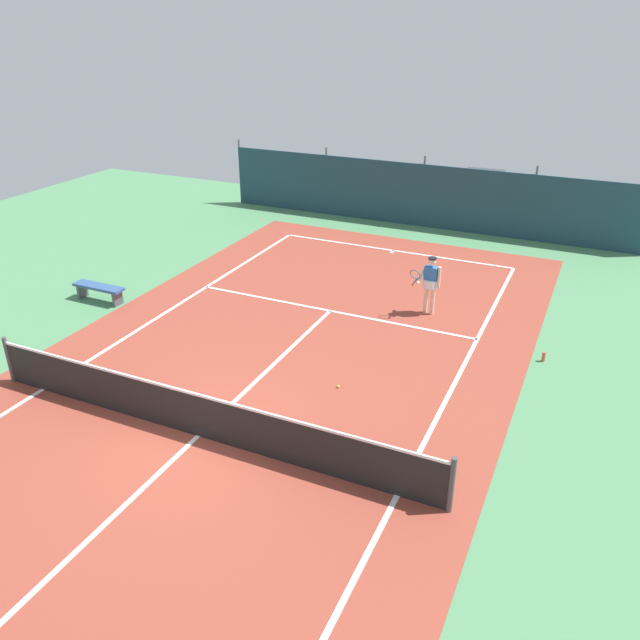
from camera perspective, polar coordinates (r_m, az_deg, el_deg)
ground_plane at (r=12.96m, az=-10.83°, el=-10.17°), size 36.00×36.00×0.00m
court_surface at (r=12.95m, az=-10.83°, el=-10.16°), size 11.02×26.60×0.01m
tennis_net at (r=12.67m, az=-11.02°, el=-8.30°), size 10.12×0.10×1.10m
back_fence at (r=25.69m, az=9.36°, el=10.03°), size 16.30×0.98×2.70m
tennis_player at (r=17.50m, az=9.86°, el=3.45°), size 0.78×0.71×1.64m
tennis_ball_near_player at (r=14.20m, az=1.65°, el=-5.98°), size 0.07×0.07×0.07m
parked_car at (r=27.36m, az=14.17°, el=10.94°), size 2.14×4.26×1.68m
courtside_bench at (r=19.31m, az=-19.21°, el=2.63°), size 1.60×0.40×0.49m
water_bottle at (r=16.10m, az=19.40°, el=-3.13°), size 0.08×0.08×0.24m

